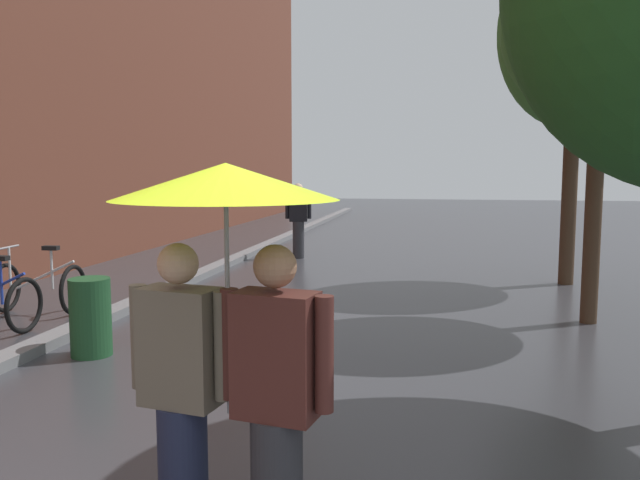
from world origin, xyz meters
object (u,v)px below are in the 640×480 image
object	(u,v)px
litter_bin	(91,317)
street_tree_1	(602,22)
couple_under_umbrella	(227,302)
parked_bicycle_3	(39,287)
street_tree_2	(576,32)
pedestrian_walking_midground	(298,220)

from	to	relation	value
litter_bin	street_tree_1	bearing A→B (deg)	24.49
couple_under_umbrella	parked_bicycle_3	bearing A→B (deg)	132.11
street_tree_2	couple_under_umbrella	bearing A→B (deg)	-110.22
street_tree_1	pedestrian_walking_midground	distance (m)	7.89
street_tree_2	parked_bicycle_3	xyz separation A→B (m)	(-7.72, -3.79, -3.95)
parked_bicycle_3	couple_under_umbrella	size ratio (longest dim) A/B	0.54
street_tree_2	litter_bin	xyz separation A→B (m)	(-5.91, -5.52, -3.90)
street_tree_1	pedestrian_walking_midground	size ratio (longest dim) A/B	3.04
parked_bicycle_3	pedestrian_walking_midground	xyz separation A→B (m)	(2.37, 6.08, 0.49)
pedestrian_walking_midground	litter_bin	bearing A→B (deg)	-94.10
street_tree_1	pedestrian_walking_midground	world-z (taller)	street_tree_1
street_tree_1	litter_bin	size ratio (longest dim) A/B	6.06
couple_under_umbrella	pedestrian_walking_midground	xyz separation A→B (m)	(-2.12, 11.05, -0.51)
street_tree_2	pedestrian_walking_midground	xyz separation A→B (m)	(-5.35, 2.29, -3.46)
street_tree_2	street_tree_1	bearing A→B (deg)	-94.77
parked_bicycle_3	couple_under_umbrella	bearing A→B (deg)	-47.89
couple_under_umbrella	street_tree_1	bearing A→B (deg)	62.89
street_tree_1	couple_under_umbrella	distance (m)	6.99
street_tree_1	street_tree_2	bearing A→B (deg)	85.23
street_tree_2	litter_bin	world-z (taller)	street_tree_2
litter_bin	pedestrian_walking_midground	xyz separation A→B (m)	(0.56, 7.81, 0.44)
pedestrian_walking_midground	street_tree_1	bearing A→B (deg)	-45.67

